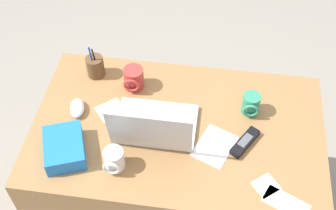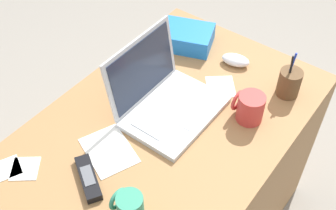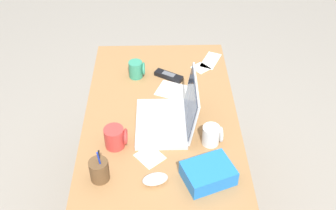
# 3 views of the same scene
# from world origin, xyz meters

# --- Properties ---
(desk) EXTENTS (1.18, 0.73, 0.73)m
(desk) POSITION_xyz_m (0.00, 0.00, 0.36)
(desk) COLOR #9E7042
(desk) RESTS_ON ground
(laptop) EXTENTS (0.33, 0.27, 0.24)m
(laptop) POSITION_xyz_m (0.09, 0.04, 0.78)
(laptop) COLOR silver
(laptop) RESTS_ON desk
(computer_mouse) EXTENTS (0.08, 0.11, 0.04)m
(computer_mouse) POSITION_xyz_m (0.43, -0.03, 0.75)
(computer_mouse) COLOR white
(computer_mouse) RESTS_ON desk
(coffee_mug_white) EXTENTS (0.09, 0.10, 0.10)m
(coffee_mug_white) POSITION_xyz_m (0.22, -0.20, 0.78)
(coffee_mug_white) COLOR #C63833
(coffee_mug_white) RESTS_ON desk
(coffee_mug_tall) EXTENTS (0.07, 0.08, 0.09)m
(coffee_mug_tall) POSITION_xyz_m (-0.29, -0.13, 0.77)
(coffee_mug_tall) COLOR #338C6B
(coffee_mug_tall) RESTS_ON desk
(coffee_mug_spare) EXTENTS (0.08, 0.09, 0.09)m
(coffee_mug_spare) POSITION_xyz_m (0.21, 0.22, 0.77)
(coffee_mug_spare) COLOR white
(coffee_mug_spare) RESTS_ON desk
(cordless_phone) EXTENTS (0.12, 0.16, 0.03)m
(cordless_phone) POSITION_xyz_m (-0.27, 0.04, 0.74)
(cordless_phone) COLOR black
(cordless_phone) RESTS_ON desk
(pen_holder) EXTENTS (0.08, 0.08, 0.17)m
(pen_holder) POSITION_xyz_m (0.40, -0.25, 0.78)
(pen_holder) COLOR brown
(pen_holder) RESTS_ON desk
(snack_bag) EXTENTS (0.21, 0.23, 0.07)m
(snack_bag) POSITION_xyz_m (0.41, 0.18, 0.76)
(snack_bag) COLOR blue
(snack_bag) RESTS_ON desk
(paper_note_near_laptop) EXTENTS (0.11, 0.11, 0.00)m
(paper_note_near_laptop) POSITION_xyz_m (-0.36, 0.22, 0.73)
(paper_note_near_laptop) COLOR white
(paper_note_near_laptop) RESTS_ON desk
(paper_note_right) EXTENTS (0.19, 0.21, 0.00)m
(paper_note_right) POSITION_xyz_m (-0.16, 0.07, 0.73)
(paper_note_right) COLOR white
(paper_note_right) RESTS_ON desk
(paper_note_front) EXTENTS (0.14, 0.14, 0.00)m
(paper_note_front) POSITION_xyz_m (0.29, -0.05, 0.73)
(paper_note_front) COLOR white
(paper_note_front) RESTS_ON desk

